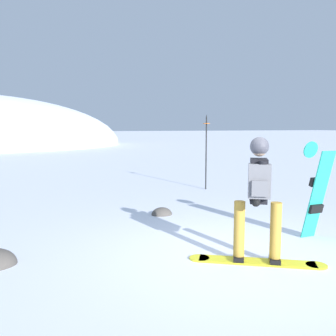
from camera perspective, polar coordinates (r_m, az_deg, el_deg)
The scene contains 5 objects.
ground_plane at distance 5.67m, azimuth 10.91°, elevation -12.86°, with size 300.00×300.00×0.00m, color white.
snowboarder_main at distance 5.18m, azimuth 13.45°, elevation -4.25°, with size 1.58×1.15×1.71m.
spare_snowboard at distance 6.60m, azimuth 21.50°, elevation -3.17°, with size 0.28×0.45×1.61m.
piste_marker_near at distance 11.16m, azimuth 5.78°, elevation 3.14°, with size 0.20×0.20×2.20m.
rock_dark at distance 8.03m, azimuth -0.94°, elevation -7.05°, with size 0.44×0.38×0.31m.
Camera 1 is at (-3.04, -4.42, 1.85)m, focal length 40.41 mm.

